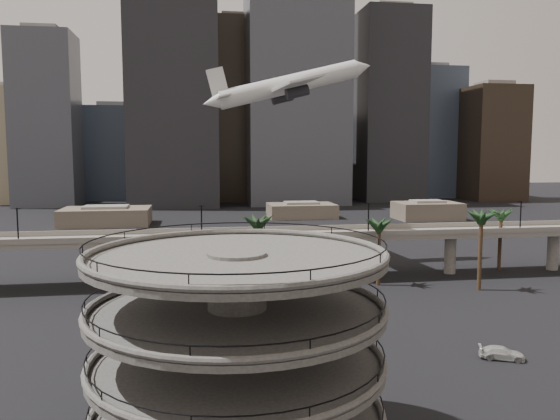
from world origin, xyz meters
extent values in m
cylinder|color=#474442|center=(-13.00, -4.00, 8.00)|extent=(4.40, 4.40, 16.50)
cylinder|color=#474442|center=(-13.00, -4.00, 3.77)|extent=(22.00, 22.00, 0.45)
torus|color=#474442|center=(-13.00, -4.00, 4.25)|extent=(22.20, 22.20, 0.50)
torus|color=black|center=(-13.00, -4.00, 5.05)|extent=(21.80, 21.80, 0.10)
cylinder|color=#474442|center=(-13.00, -4.00, 7.78)|extent=(22.00, 22.00, 0.45)
torus|color=#474442|center=(-13.00, -4.00, 8.25)|extent=(22.20, 22.20, 0.50)
torus|color=black|center=(-13.00, -4.00, 9.05)|extent=(21.80, 21.80, 0.10)
cylinder|color=#474442|center=(-13.00, -4.00, 11.78)|extent=(22.00, 22.00, 0.45)
torus|color=#474442|center=(-13.00, -4.00, 12.25)|extent=(22.20, 22.20, 0.50)
torus|color=black|center=(-13.00, -4.00, 13.05)|extent=(21.80, 21.80, 0.10)
cylinder|color=#474442|center=(-13.00, -4.00, 15.78)|extent=(22.00, 22.00, 0.45)
torus|color=#474442|center=(-13.00, -4.00, 16.25)|extent=(22.20, 22.20, 0.50)
torus|color=black|center=(-13.00, -4.00, 17.05)|extent=(21.80, 21.80, 0.10)
cube|color=slate|center=(0.00, 55.00, 8.00)|extent=(130.00, 9.00, 0.90)
cube|color=slate|center=(0.00, 50.50, 8.90)|extent=(130.00, 0.30, 1.00)
cube|color=slate|center=(0.00, 59.50, 8.90)|extent=(130.00, 0.30, 1.00)
cylinder|color=slate|center=(-33.00, 55.00, 3.80)|extent=(2.20, 2.20, 8.00)
cylinder|color=slate|center=(-11.00, 55.00, 3.80)|extent=(2.20, 2.20, 8.00)
cylinder|color=slate|center=(11.00, 55.00, 3.80)|extent=(2.20, 2.20, 8.00)
cylinder|color=slate|center=(33.00, 55.00, 3.80)|extent=(2.20, 2.20, 8.00)
cylinder|color=slate|center=(55.00, 55.00, 3.80)|extent=(2.20, 2.20, 8.00)
cylinder|color=black|center=(-45.00, 51.00, 11.50)|extent=(0.24, 0.24, 6.00)
cylinder|color=black|center=(-15.00, 51.00, 11.50)|extent=(0.24, 0.24, 6.00)
cylinder|color=black|center=(15.00, 51.00, 11.50)|extent=(0.24, 0.24, 6.00)
cylinder|color=black|center=(45.00, 51.00, 11.50)|extent=(0.24, 0.24, 6.00)
cylinder|color=#422C1C|center=(-6.00, 44.00, 6.08)|extent=(0.70, 0.70, 12.15)
ellipsoid|color=#183317|center=(-6.00, 44.00, 12.55)|extent=(4.40, 4.40, 2.00)
cylinder|color=#422C1C|center=(16.00, 48.00, 5.40)|extent=(0.70, 0.70, 10.80)
ellipsoid|color=#183317|center=(16.00, 48.00, 11.20)|extent=(4.40, 4.40, 2.00)
cylinder|color=#422C1C|center=(32.00, 42.00, 6.30)|extent=(0.70, 0.70, 12.60)
ellipsoid|color=#183317|center=(32.00, 42.00, 13.00)|extent=(4.40, 4.40, 2.00)
cylinder|color=#422C1C|center=(44.00, 56.00, 5.62)|extent=(0.70, 0.70, 11.25)
ellipsoid|color=#183317|center=(44.00, 56.00, 11.65)|extent=(4.40, 4.40, 2.00)
cube|color=brown|center=(-45.00, 140.00, 2.75)|extent=(28.00, 18.00, 5.50)
cube|color=slate|center=(-45.00, 140.00, 5.90)|extent=(14.00, 9.00, 0.80)
cube|color=brown|center=(22.00, 150.00, 2.50)|extent=(24.00, 16.00, 5.00)
cube|color=slate|center=(22.00, 150.00, 5.40)|extent=(12.00, 8.00, 0.80)
cube|color=brown|center=(65.00, 138.00, 3.00)|extent=(22.00, 15.00, 6.00)
cube|color=slate|center=(65.00, 138.00, 6.40)|extent=(11.00, 7.50, 0.80)
cube|color=#43464F|center=(-80.00, 210.00, 37.46)|extent=(26.00, 24.00, 74.93)
cube|color=slate|center=(-80.00, 210.00, 76.13)|extent=(14.30, 13.20, 2.40)
cube|color=#374456|center=(-55.00, 245.00, 23.06)|extent=(30.00, 30.00, 46.11)
cube|color=slate|center=(-55.00, 245.00, 47.31)|extent=(16.50, 16.50, 2.40)
cube|color=black|center=(-25.00, 200.00, 52.84)|extent=(38.00, 30.00, 105.67)
cube|color=black|center=(5.00, 225.00, 43.23)|extent=(28.00, 26.00, 86.46)
cube|color=slate|center=(5.00, 225.00, 87.66)|extent=(15.40, 14.30, 2.40)
cube|color=#43464F|center=(30.00, 205.00, 57.64)|extent=(45.00, 32.00, 115.28)
cube|color=#7F7158|center=(55.00, 240.00, 20.17)|extent=(24.00, 24.00, 40.35)
cube|color=slate|center=(55.00, 240.00, 41.55)|extent=(13.20, 13.20, 2.40)
cube|color=black|center=(78.00, 215.00, 45.63)|extent=(30.00, 28.00, 91.26)
cube|color=slate|center=(78.00, 215.00, 92.46)|extent=(16.50, 15.40, 2.40)
cube|color=#374456|center=(105.00, 235.00, 33.62)|extent=(34.00, 30.00, 67.24)
cube|color=slate|center=(105.00, 235.00, 68.44)|extent=(18.70, 16.50, 2.40)
cube|color=black|center=(130.00, 210.00, 27.86)|extent=(26.00, 26.00, 55.72)
cube|color=slate|center=(130.00, 210.00, 56.92)|extent=(14.30, 14.30, 2.40)
cube|color=#7F7158|center=(18.00, 260.00, 18.25)|extent=(22.00, 22.00, 36.50)
cube|color=slate|center=(18.00, 260.00, 37.70)|extent=(12.10, 12.10, 2.40)
cylinder|color=silver|center=(4.13, 72.71, 37.99)|extent=(31.08, 6.78, 11.34)
cone|color=silver|center=(20.60, 74.23, 42.13)|extent=(5.04, 4.38, 4.78)
cone|color=silver|center=(-12.35, 71.20, 33.84)|extent=(4.90, 3.93, 4.35)
cube|color=silver|center=(3.22, 72.63, 37.08)|extent=(10.03, 33.52, 2.11)
cube|color=silver|center=(-10.33, 71.38, 34.80)|extent=(3.63, 11.20, 0.91)
cube|color=silver|center=(-11.08, 71.31, 37.79)|extent=(4.90, 0.83, 6.73)
cylinder|color=#242428|center=(3.57, 78.74, 35.72)|extent=(5.20, 2.65, 3.26)
cylinder|color=#242428|center=(4.68, 66.69, 35.72)|extent=(5.20, 2.65, 3.26)
imported|color=#AE1825|center=(-1.40, 20.49, 0.67)|extent=(4.21, 2.51, 1.34)
imported|color=black|center=(3.87, 21.72, 0.81)|extent=(5.03, 2.10, 1.62)
imported|color=beige|center=(18.43, 12.15, 0.72)|extent=(5.38, 3.74, 1.45)
camera|label=1|loc=(-15.90, -43.54, 23.56)|focal=35.00mm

